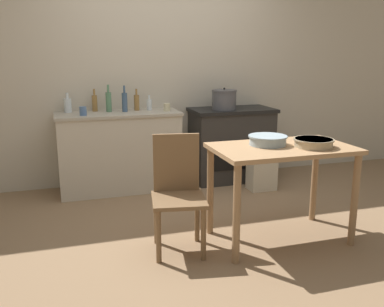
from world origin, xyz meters
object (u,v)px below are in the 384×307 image
object	(u,v)px
bottle_center_right	(95,103)
cup_right	(83,111)
flour_sack	(262,172)
bottle_left	(109,101)
bottle_far_left	(125,102)
cup_mid_right	(167,107)
bottle_center_left	(149,104)
chair	(178,190)
mixing_bowl_large	(314,142)
mixing_bowl_small	(268,140)
stove	(231,144)
bottle_center	(137,102)
bottle_mid_left	(68,105)
stock_pot	(224,100)
work_table	(282,162)

from	to	relation	value
bottle_center_right	cup_right	distance (m)	0.32
flour_sack	bottle_left	bearing A→B (deg)	160.85
bottle_far_left	cup_mid_right	distance (m)	0.46
bottle_center_left	chair	bearing A→B (deg)	-94.82
bottle_center_right	cup_mid_right	bearing A→B (deg)	-15.94
mixing_bowl_large	cup_mid_right	world-z (taller)	cup_mid_right
mixing_bowl_small	cup_mid_right	xyz separation A→B (m)	(-0.43, 1.56, 0.09)
bottle_center_right	cup_right	size ratio (longest dim) A/B	2.67
bottle_center_left	cup_right	bearing A→B (deg)	-164.45
stove	bottle_center	distance (m)	1.23
bottle_left	cup_right	world-z (taller)	bottle_left
bottle_center_right	bottle_mid_left	bearing A→B (deg)	-179.97
bottle_left	flour_sack	bearing A→B (deg)	-19.15
flour_sack	stock_pot	world-z (taller)	stock_pot
bottle_far_left	bottle_center_left	bearing A→B (deg)	9.39
mixing_bowl_large	bottle_left	bearing A→B (deg)	125.95
work_table	flour_sack	xyz separation A→B (m)	(0.45, 1.22, -0.46)
bottle_mid_left	cup_right	world-z (taller)	bottle_mid_left
mixing_bowl_small	bottle_mid_left	xyz separation A→B (m)	(-1.48, 1.78, 0.12)
chair	flour_sack	distance (m)	1.73
stove	work_table	world-z (taller)	stove
bottle_far_left	bottle_center	xyz separation A→B (m)	(0.14, 0.07, -0.02)
mixing_bowl_small	bottle_far_left	size ratio (longest dim) A/B	1.09
cup_mid_right	bottle_center	bearing A→B (deg)	152.75
mixing_bowl_small	work_table	bearing A→B (deg)	-41.56
cup_right	bottle_center_right	bearing A→B (deg)	63.31
flour_sack	mixing_bowl_small	distance (m)	1.41
bottle_center_right	bottle_center_left	bearing A→B (deg)	-7.95
flour_sack	cup_mid_right	distance (m)	1.28
mixing_bowl_large	bottle_mid_left	world-z (taller)	bottle_mid_left
cup_right	mixing_bowl_small	bearing A→B (deg)	-48.19
bottle_center_left	cup_right	xyz separation A→B (m)	(-0.73, -0.20, -0.02)
mixing_bowl_small	bottle_left	size ratio (longest dim) A/B	1.06
mixing_bowl_large	work_table	bearing A→B (deg)	156.27
bottle_left	bottle_mid_left	world-z (taller)	bottle_left
flour_sack	bottle_center	xyz separation A→B (m)	(-1.28, 0.58, 0.77)
bottle_mid_left	cup_mid_right	bearing A→B (deg)	-11.72
mixing_bowl_small	bottle_far_left	xyz separation A→B (m)	(-0.88, 1.65, 0.15)
bottle_far_left	mixing_bowl_large	bearing A→B (deg)	-56.93
flour_sack	stock_pot	distance (m)	0.93
mixing_bowl_small	bottle_center_left	xyz separation A→B (m)	(-0.60, 1.70, 0.11)
bottle_far_left	bottle_center_right	xyz separation A→B (m)	(-0.31, 0.13, -0.02)
flour_sack	mixing_bowl_large	size ratio (longest dim) A/B	1.26
stock_pot	mixing_bowl_large	bearing A→B (deg)	-87.96
mixing_bowl_large	bottle_mid_left	xyz separation A→B (m)	(-1.78, 1.96, 0.13)
bottle_left	cup_mid_right	world-z (taller)	bottle_left
stock_pot	mixing_bowl_large	world-z (taller)	stock_pot
stove	work_table	xyz separation A→B (m)	(-0.28, -1.70, 0.23)
cup_right	flour_sack	bearing A→B (deg)	-10.60
bottle_mid_left	stove	bearing A→B (deg)	-4.89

